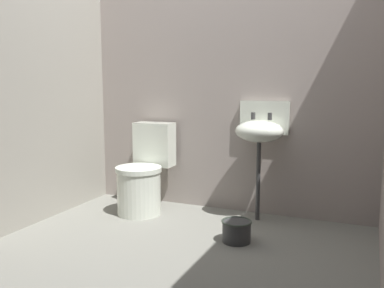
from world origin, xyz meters
name	(u,v)px	position (x,y,z in m)	size (l,w,h in m)	color
ground_plane	(178,253)	(0.00, 0.00, -0.04)	(2.99, 2.41, 0.08)	slate
wall_back	(228,81)	(0.00, 1.06, 1.16)	(2.99, 0.10, 2.33)	gray
wall_left	(31,80)	(-1.35, 0.10, 1.16)	(0.10, 2.21, 2.33)	gray
toilet_near_wall	(144,176)	(-0.64, 0.65, 0.32)	(0.40, 0.59, 0.78)	silver
sink	(260,130)	(0.36, 0.84, 0.75)	(0.42, 0.34, 0.99)	#343535
bucket	(237,231)	(0.34, 0.27, 0.08)	(0.22, 0.22, 0.16)	#343535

